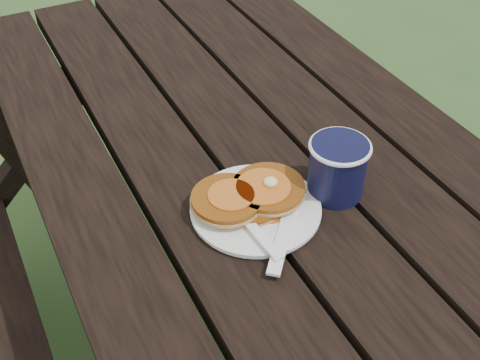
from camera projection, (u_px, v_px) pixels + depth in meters
name	position (u px, v px, depth m)	size (l,w,h in m)	color
picnic_table	(291.00, 344.00, 1.20)	(1.36, 1.80, 0.75)	black
plate	(256.00, 209.00, 0.94)	(0.20, 0.20, 0.01)	white
pancake_stack	(249.00, 195.00, 0.93)	(0.18, 0.12, 0.04)	#8A460F
knife	(285.00, 230.00, 0.89)	(0.02, 0.18, 0.01)	white
fork	(259.00, 235.00, 0.88)	(0.03, 0.16, 0.01)	white
coffee_cup	(338.00, 166.00, 0.94)	(0.10, 0.10, 0.10)	black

